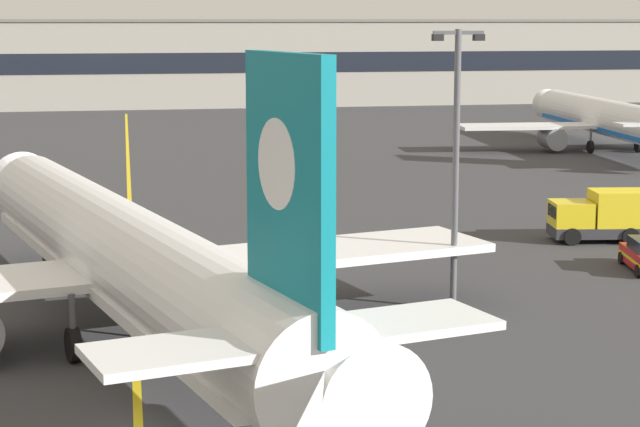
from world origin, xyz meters
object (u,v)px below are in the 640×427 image
airliner_foreground (126,257)px  apron_lamp_post (456,165)px  service_truck_baggage_yellow (621,215)px  airliner_background (609,119)px  safety_cone_by_nose_gear (151,250)px

airliner_foreground → apron_lamp_post: 14.54m
apron_lamp_post → service_truck_baggage_yellow: bearing=42.5°
airliner_foreground → service_truck_baggage_yellow: 32.06m
airliner_background → apron_lamp_post: (-33.08, -54.84, 3.29)m
airliner_background → safety_cone_by_nose_gear: bearing=-138.1°
service_truck_baggage_yellow → safety_cone_by_nose_gear: 26.48m
airliner_foreground → apron_lamp_post: bearing=9.5°
airliner_background → safety_cone_by_nose_gear: 61.02m
airliner_background → service_truck_baggage_yellow: airliner_background is taller
airliner_background → safety_cone_by_nose_gear: size_ratio=68.04×
airliner_foreground → safety_cone_by_nose_gear: size_ratio=74.43×
apron_lamp_post → service_truck_baggage_yellow: size_ratio=1.53×
apron_lamp_post → safety_cone_by_nose_gear: (-12.33, 14.17, -6.07)m
service_truck_baggage_yellow → safety_cone_by_nose_gear: size_ratio=14.31×
airliner_background → safety_cone_by_nose_gear: airliner_background is taller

